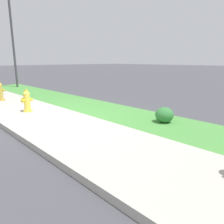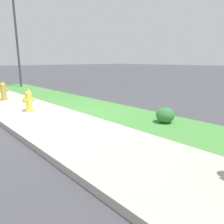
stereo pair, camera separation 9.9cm
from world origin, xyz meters
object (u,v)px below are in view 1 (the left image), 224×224
street_lamp (11,20)px  shrub_bush_far_verge (164,115)px  fire_hydrant_by_grass_verge (27,101)px  fire_hydrant_at_driveway (0,92)px

street_lamp → shrub_bush_far_verge: street_lamp is taller
fire_hydrant_by_grass_verge → shrub_bush_far_verge: size_ratio=1.49×
fire_hydrant_by_grass_verge → street_lamp: (-6.35, 2.05, 3.20)m
fire_hydrant_at_driveway → shrub_bush_far_verge: 6.15m
fire_hydrant_at_driveway → shrub_bush_far_verge: size_ratio=1.60×
fire_hydrant_at_driveway → shrub_bush_far_verge: fire_hydrant_at_driveway is taller
shrub_bush_far_verge → fire_hydrant_by_grass_verge: bearing=-149.8°
fire_hydrant_by_grass_verge → street_lamp: size_ratio=0.12×
fire_hydrant_by_grass_verge → fire_hydrant_at_driveway: size_ratio=0.93×
fire_hydrant_by_grass_verge → street_lamp: street_lamp is taller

